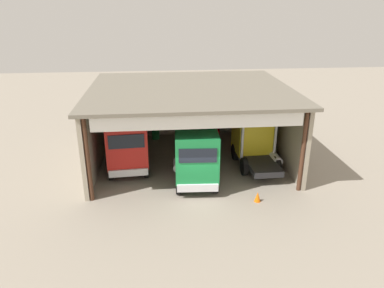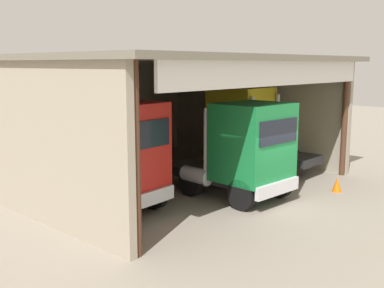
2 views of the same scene
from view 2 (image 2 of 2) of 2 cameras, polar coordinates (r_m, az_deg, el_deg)
ground_plane at (r=16.30m, az=9.66°, el=-7.46°), size 80.00×80.00×0.00m
workshop_shed at (r=19.57m, az=-5.27°, el=6.08°), size 12.91×11.17×5.11m
truck_red_left_bay at (r=15.05m, az=-9.64°, el=-1.37°), size 2.81×4.57×3.62m
truck_green_yard_outside at (r=16.48m, az=6.46°, el=-0.77°), size 2.64×5.08×3.48m
truck_yellow_center_bay at (r=21.55m, az=6.70°, el=2.15°), size 2.66×5.09×3.75m
oil_drum at (r=21.27m, az=-16.02°, el=-2.42°), size 0.58×0.58×0.87m
tool_cart at (r=23.83m, az=-6.34°, el=-0.65°), size 0.90×0.60×1.00m
traffic_cone at (r=18.50m, az=17.44°, el=-4.79°), size 0.36×0.36×0.56m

